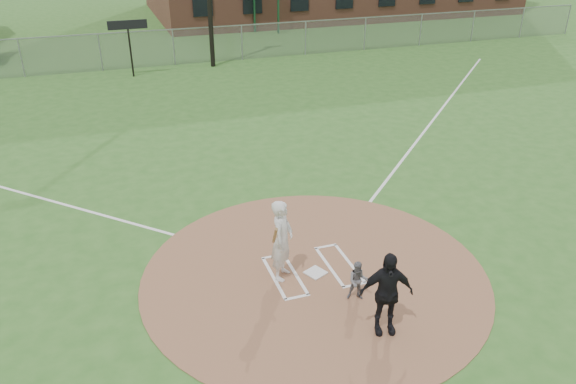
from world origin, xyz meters
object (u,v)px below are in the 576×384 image
object	(u,v)px
home_plate	(316,273)
umpire	(386,293)
catcher	(358,281)
batter_at_plate	(282,240)

from	to	relation	value
home_plate	umpire	world-z (taller)	umpire
catcher	umpire	bearing A→B (deg)	-66.86
home_plate	umpire	bearing A→B (deg)	-76.21
catcher	batter_at_plate	bearing A→B (deg)	154.37
umpire	batter_at_plate	xyz separation A→B (m)	(-1.39, 2.54, 0.07)
home_plate	catcher	distance (m)	1.42
catcher	batter_at_plate	xyz separation A→B (m)	(-1.34, 1.38, 0.54)
home_plate	catcher	size ratio (longest dim) A/B	0.46
home_plate	umpire	xyz separation A→B (m)	(0.59, -2.39, 0.93)
catcher	batter_at_plate	world-z (taller)	batter_at_plate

